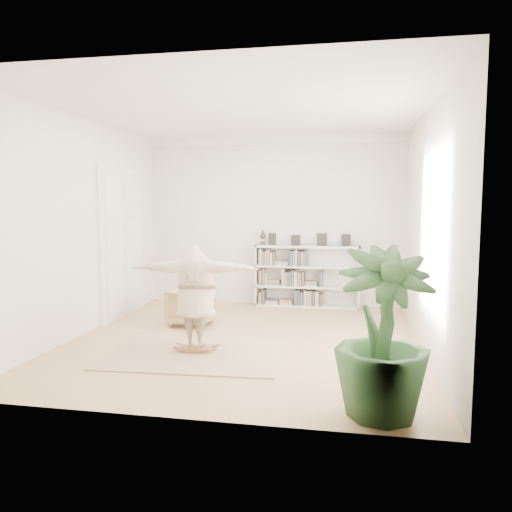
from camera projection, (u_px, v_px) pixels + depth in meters
The scene contains 9 objects.
floor at pixel (245, 340), 8.00m from camera, with size 6.00×6.00×0.00m, color tan.
room_shell at pixel (273, 140), 10.51m from camera, with size 6.00×6.00×6.00m.
doors at pixel (122, 244), 9.63m from camera, with size 0.09×1.78×2.92m.
bookshelf at pixel (307, 277), 10.55m from camera, with size 2.20×0.35×1.64m.
armchair at pixel (192, 307), 8.97m from camera, with size 0.71×0.73×0.67m, color tan.
rug at pixel (197, 352), 7.34m from camera, with size 2.50×2.00×0.02m, color tan.
rocker_board at pixel (197, 348), 7.34m from camera, with size 0.46×0.29×0.10m.
person at pixel (196, 294), 7.25m from camera, with size 1.86×0.51×1.51m, color beige.
houseplant at pixel (383, 333), 5.06m from camera, with size 0.98×0.98×1.75m, color #274924.
Camera 1 is at (1.63, -7.65, 2.18)m, focal length 35.00 mm.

